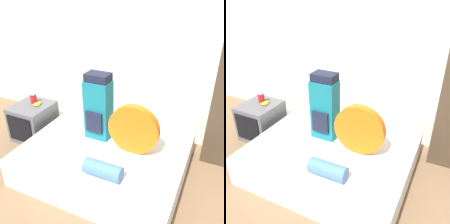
% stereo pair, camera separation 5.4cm
% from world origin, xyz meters
% --- Properties ---
extents(ground_plane, '(16.00, 16.00, 0.00)m').
position_xyz_m(ground_plane, '(0.00, 0.00, 0.00)').
color(ground_plane, '#846647').
extents(wall_back, '(8.00, 0.05, 2.60)m').
position_xyz_m(wall_back, '(0.00, 1.71, 1.30)').
color(wall_back, silver).
rests_on(wall_back, ground_plane).
extents(bed, '(1.80, 1.50, 0.35)m').
position_xyz_m(bed, '(0.17, 0.69, 0.17)').
color(bed, white).
rests_on(bed, ground_plane).
extents(backpack, '(0.29, 0.23, 0.80)m').
position_xyz_m(backpack, '(-0.00, 0.83, 0.74)').
color(backpack, '#14707F').
rests_on(backpack, bed).
extents(tent_bag, '(0.56, 0.09, 0.56)m').
position_xyz_m(tent_bag, '(0.48, 0.72, 0.63)').
color(tent_bag, orange).
rests_on(tent_bag, bed).
extents(sleeping_roll, '(0.38, 0.16, 0.16)m').
position_xyz_m(sleeping_roll, '(0.37, 0.21, 0.43)').
color(sleeping_roll, teal).
rests_on(sleeping_roll, bed).
extents(television, '(0.50, 0.56, 0.51)m').
position_xyz_m(television, '(-1.09, 0.89, 0.26)').
color(television, '#5B5B60').
rests_on(television, ground_plane).
extents(canister, '(0.09, 0.09, 0.14)m').
position_xyz_m(canister, '(-1.10, 0.96, 0.58)').
color(canister, '#B2191E').
rests_on(canister, television).
extents(banana_bunch, '(0.11, 0.14, 0.04)m').
position_xyz_m(banana_bunch, '(-1.01, 0.94, 0.53)').
color(banana_bunch, yellow).
rests_on(banana_bunch, television).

